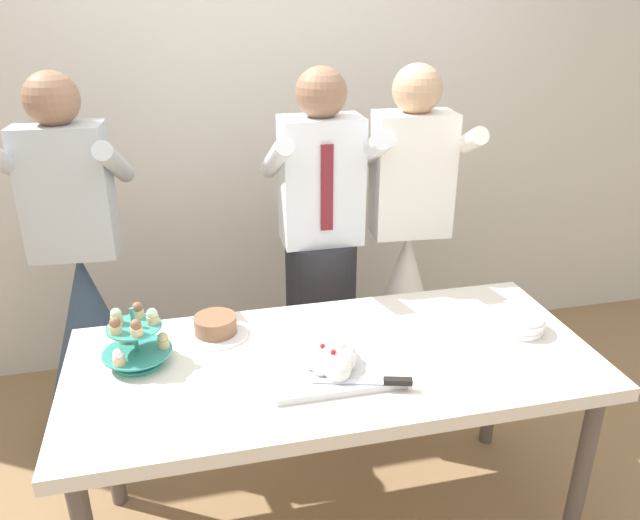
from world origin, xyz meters
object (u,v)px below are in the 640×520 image
Objects in this scene: main_cake_tray at (332,360)px; person_groom at (321,276)px; plate_stack at (520,323)px; person_guest at (90,324)px; cupcake_stand at (135,340)px; dessert_table at (334,375)px; round_cake at (216,327)px; person_bride at (404,298)px.

person_groom is at bearing 79.31° from main_cake_tray.
main_cake_tray reaches higher than plate_stack.
plate_stack is 1.80m from person_guest.
main_cake_tray is 0.80m from person_groom.
plate_stack is (1.37, -0.10, -0.06)m from cupcake_stand.
person_guest reaches higher than cupcake_stand.
dessert_table is at bearing -99.68° from person_groom.
person_groom reaches higher than plate_stack.
main_cake_tray is at bearing -42.36° from round_cake.
round_cake is (-0.35, 0.32, -0.01)m from main_cake_tray.
person_bride is at bearing 27.04° from round_cake.
cupcake_stand is at bearing 162.95° from main_cake_tray.
main_cake_tray is 0.48m from round_cake.
person_groom is (0.50, 0.46, -0.06)m from round_cake.
round_cake is at bearing 168.23° from plate_stack.
person_guest is at bearing 154.45° from plate_stack.
cupcake_stand is 0.98m from person_groom.
dessert_table is 10.26× the size of plate_stack.
cupcake_stand is 0.77m from person_guest.
person_groom is 1.00× the size of person_bride.
dessert_table is 0.89m from person_bride.
person_groom and person_guest have the same top height.
dessert_table is at bearing -126.79° from person_bride.
plate_stack is 0.11× the size of person_groom.
main_cake_tray is 1.80× the size of round_cake.
plate_stack is 1.12m from round_cake.
person_bride is at bearing 104.66° from plate_stack.
main_cake_tray is 0.99m from person_bride.
cupcake_stand is 1.36m from person_bride.
plate_stack is at bearing -75.34° from person_bride.
round_cake is at bearing 147.56° from dessert_table.
person_groom reaches higher than round_cake.
round_cake is (0.27, 0.13, -0.06)m from cupcake_stand.
person_bride is at bearing 26.79° from cupcake_stand.
main_cake_tray is 0.26× the size of person_groom.
person_groom is (0.12, 0.70, 0.05)m from dessert_table.
person_groom is (0.15, 0.78, -0.07)m from main_cake_tray.
dessert_table is 0.71m from person_groom.
dessert_table is 1.08× the size of person_groom.
person_bride reaches higher than plate_stack.
main_cake_tray is 0.26× the size of person_guest.
person_guest is at bearing 133.76° from round_cake.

